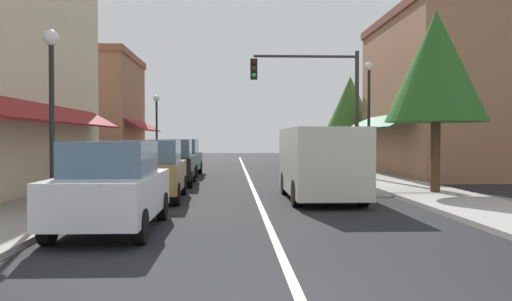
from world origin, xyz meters
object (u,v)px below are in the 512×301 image
at_px(tree_right_near, 436,67).
at_px(street_lamp_left_near, 52,89).
at_px(parked_car_third_left, 171,162).
at_px(street_lamp_left_far, 157,119).
at_px(parked_car_far_left, 181,158).
at_px(street_lamp_right_mid, 369,102).
at_px(parked_car_second_left, 153,170).
at_px(van_in_lane, 320,161).
at_px(tree_right_far, 350,102).
at_px(parked_car_nearest_left, 112,187).
at_px(traffic_signal_mast_arm, 320,92).

bearing_deg(tree_right_near, street_lamp_left_near, -159.57).
distance_m(parked_car_third_left, street_lamp_left_far, 10.05).
height_order(parked_car_far_left, street_lamp_right_mid, street_lamp_right_mid).
distance_m(parked_car_second_left, van_in_lane, 4.94).
bearing_deg(parked_car_second_left, tree_right_far, 58.16).
bearing_deg(parked_car_far_left, van_in_lane, -62.32).
height_order(parked_car_third_left, tree_right_near, tree_right_near).
xyz_separation_m(van_in_lane, tree_right_near, (3.86, 1.01, 2.93)).
distance_m(parked_car_third_left, tree_right_near, 10.28).
relative_size(parked_car_far_left, street_lamp_left_near, 0.95).
xyz_separation_m(parked_car_nearest_left, street_lamp_right_mid, (8.08, 11.46, 2.46)).
relative_size(traffic_signal_mast_arm, street_lamp_right_mid, 1.14).
distance_m(parked_car_far_left, street_lamp_left_near, 13.44).
height_order(parked_car_third_left, street_lamp_left_near, street_lamp_left_near).
height_order(traffic_signal_mast_arm, tree_right_near, tree_right_near).
bearing_deg(tree_right_near, parked_car_nearest_left, -145.45).
xyz_separation_m(parked_car_nearest_left, street_lamp_left_near, (-1.84, 2.10, 2.09)).
xyz_separation_m(street_lamp_left_near, street_lamp_right_mid, (9.92, 9.36, 0.38)).
xyz_separation_m(van_in_lane, street_lamp_left_near, (-6.81, -2.96, 1.82)).
xyz_separation_m(street_lamp_left_near, tree_right_far, (11.34, 19.14, 1.03)).
height_order(van_in_lane, tree_right_far, tree_right_far).
relative_size(van_in_lane, street_lamp_left_far, 1.22).
height_order(parked_car_third_left, street_lamp_left_far, street_lamp_left_far).
distance_m(parked_car_far_left, tree_right_far, 11.71).
height_order(parked_car_second_left, street_lamp_right_mid, street_lamp_right_mid).
xyz_separation_m(parked_car_nearest_left, van_in_lane, (4.96, 5.06, 0.27)).
bearing_deg(tree_right_near, street_lamp_left_far, 127.73).
bearing_deg(street_lamp_right_mid, parked_car_third_left, -171.60).
bearing_deg(parked_car_far_left, tree_right_far, 33.37).
xyz_separation_m(parked_car_second_left, street_lamp_left_far, (-1.92, 14.72, 2.03)).
xyz_separation_m(parked_car_third_left, street_lamp_left_far, (-1.89, 9.65, 2.03)).
relative_size(parked_car_second_left, tree_right_near, 0.71).
distance_m(parked_car_nearest_left, traffic_signal_mast_arm, 14.62).
height_order(van_in_lane, street_lamp_right_mid, street_lamp_right_mid).
bearing_deg(parked_car_nearest_left, tree_right_far, 66.38).
height_order(parked_car_far_left, street_lamp_left_near, street_lamp_left_near).
height_order(parked_car_second_left, parked_car_far_left, same).
xyz_separation_m(parked_car_third_left, parked_car_far_left, (-0.08, 5.00, 0.00)).
relative_size(parked_car_second_left, tree_right_far, 0.75).
height_order(parked_car_second_left, street_lamp_left_near, street_lamp_left_near).
distance_m(traffic_signal_mast_arm, street_lamp_left_far, 10.83).
bearing_deg(street_lamp_left_far, tree_right_far, 6.60).
bearing_deg(traffic_signal_mast_arm, parked_car_far_left, 159.27).
xyz_separation_m(parked_car_far_left, street_lamp_left_far, (-1.82, 4.66, 2.03)).
bearing_deg(parked_car_far_left, parked_car_third_left, -87.72).
bearing_deg(street_lamp_left_near, parked_car_far_left, 82.35).
relative_size(parked_car_third_left, street_lamp_left_near, 0.95).
distance_m(parked_car_second_left, tree_right_far, 18.88).
distance_m(parked_car_far_left, street_lamp_left_far, 5.40).
bearing_deg(parked_car_third_left, street_lamp_right_mid, 6.85).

